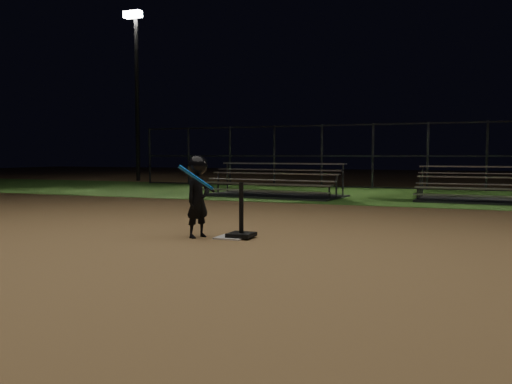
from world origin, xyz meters
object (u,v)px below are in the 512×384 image
at_px(child_batter, 198,194).
at_px(bleacher_left, 273,190).
at_px(home_plate, 232,237).
at_px(batting_tee, 241,227).
at_px(bleacher_right, 493,195).
at_px(light_pole_left, 136,81).

bearing_deg(child_batter, bleacher_left, 32.96).
xyz_separation_m(home_plate, bleacher_left, (-2.19, 7.89, 0.20)).
distance_m(child_batter, bleacher_left, 8.22).
bearing_deg(bleacher_left, home_plate, -68.17).
bearing_deg(batting_tee, bleacher_left, 106.53).
bearing_deg(bleacher_right, home_plate, -114.26).
bearing_deg(light_pole_left, batting_tee, -50.83).
bearing_deg(bleacher_right, light_pole_left, 159.14).
bearing_deg(bleacher_left, bleacher_right, 9.89).
distance_m(child_batter, light_pole_left, 19.44).
distance_m(home_plate, batting_tee, 0.22).
height_order(child_batter, bleacher_left, child_batter).
distance_m(home_plate, bleacher_right, 9.21).
relative_size(bleacher_left, light_pole_left, 0.53).
bearing_deg(bleacher_left, light_pole_left, 150.62).
bearing_deg(light_pole_left, child_batter, -52.72).
bearing_deg(home_plate, bleacher_left, 105.50).
bearing_deg(bleacher_right, child_batter, -116.65).
relative_size(batting_tee, bleacher_left, 0.19).
bearing_deg(child_batter, light_pole_left, 58.47).
height_order(home_plate, bleacher_right, bleacher_right).
distance_m(bleacher_right, light_pole_left, 18.00).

